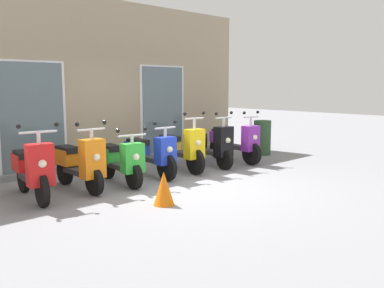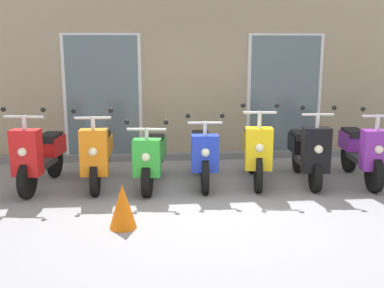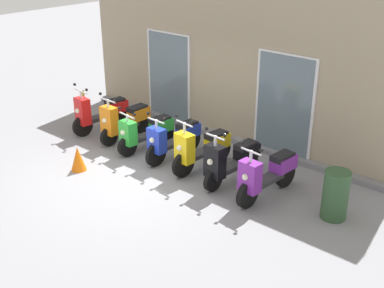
% 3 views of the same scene
% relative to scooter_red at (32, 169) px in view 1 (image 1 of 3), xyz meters
% --- Properties ---
extents(ground_plane, '(40.00, 40.00, 0.00)m').
position_rel_scooter_red_xyz_m(ground_plane, '(2.45, -1.03, -0.50)').
color(ground_plane, gray).
extents(storefront_facade, '(8.47, 0.50, 3.71)m').
position_rel_scooter_red_xyz_m(storefront_facade, '(2.45, 1.82, 1.29)').
color(storefront_facade, gray).
rests_on(storefront_facade, ground_plane).
extents(scooter_red, '(0.63, 1.60, 1.27)m').
position_rel_scooter_red_xyz_m(scooter_red, '(0.00, 0.00, 0.00)').
color(scooter_red, black).
rests_on(scooter_red, ground_plane).
extents(scooter_orange, '(0.57, 1.51, 1.23)m').
position_rel_scooter_red_xyz_m(scooter_orange, '(0.85, 0.02, -0.01)').
color(scooter_orange, black).
rests_on(scooter_orange, ground_plane).
extents(scooter_green, '(0.61, 1.52, 1.08)m').
position_rel_scooter_red_xyz_m(scooter_green, '(1.64, -0.05, -0.06)').
color(scooter_green, black).
rests_on(scooter_green, ground_plane).
extents(scooter_blue, '(0.55, 1.62, 1.15)m').
position_rel_scooter_red_xyz_m(scooter_blue, '(2.42, 0.03, -0.03)').
color(scooter_blue, black).
rests_on(scooter_blue, ground_plane).
extents(scooter_yellow, '(0.57, 1.60, 1.29)m').
position_rel_scooter_red_xyz_m(scooter_yellow, '(3.23, -0.00, -0.01)').
color(scooter_yellow, black).
rests_on(scooter_yellow, ground_plane).
extents(scooter_black, '(0.52, 1.55, 1.26)m').
position_rel_scooter_red_xyz_m(scooter_black, '(4.03, -0.06, -0.01)').
color(scooter_black, black).
rests_on(scooter_black, ground_plane).
extents(scooter_purple, '(0.52, 1.65, 1.23)m').
position_rel_scooter_red_xyz_m(scooter_purple, '(4.88, -0.10, -0.02)').
color(scooter_purple, black).
rests_on(scooter_purple, ground_plane).
extents(trash_bin, '(0.45, 0.45, 0.90)m').
position_rel_scooter_red_xyz_m(trash_bin, '(6.17, 0.06, -0.05)').
color(trash_bin, '#2D4C2D').
rests_on(trash_bin, ground_plane).
extents(traffic_cone, '(0.32, 0.32, 0.52)m').
position_rel_scooter_red_xyz_m(traffic_cone, '(1.30, -1.70, -0.24)').
color(traffic_cone, orange).
rests_on(traffic_cone, ground_plane).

